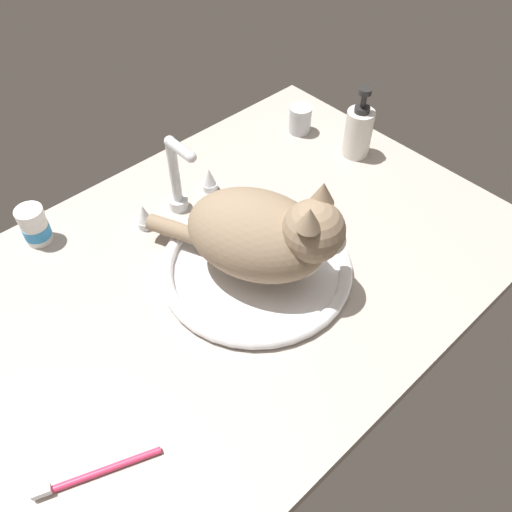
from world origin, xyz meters
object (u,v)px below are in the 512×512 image
at_px(faucet, 178,184).
at_px(pill_bottle, 35,226).
at_px(metal_jar, 300,119).
at_px(cat, 266,235).
at_px(toothbrush, 95,473).
at_px(sink_basin, 256,267).
at_px(soap_pump_bottle, 358,131).

bearing_deg(faucet, pill_bottle, 155.69).
bearing_deg(metal_jar, cat, -143.68).
bearing_deg(faucet, metal_jar, 3.80).
bearing_deg(pill_bottle, toothbrush, -108.81).
bearing_deg(cat, faucet, 91.82).
bearing_deg(pill_bottle, sink_basin, -53.35).
height_order(faucet, toothbrush, faucet).
relative_size(soap_pump_bottle, toothbrush, 0.98).
xyz_separation_m(sink_basin, metal_jar, (0.38, 0.25, 0.02)).
relative_size(pill_bottle, soap_pump_bottle, 0.48).
distance_m(pill_bottle, soap_pump_bottle, 0.70).
height_order(cat, toothbrush, cat).
xyz_separation_m(cat, metal_jar, (0.37, 0.27, -0.07)).
relative_size(sink_basin, metal_jar, 5.46).
distance_m(cat, toothbrush, 0.45).
bearing_deg(toothbrush, faucet, 40.23).
relative_size(pill_bottle, toothbrush, 0.47).
bearing_deg(soap_pump_bottle, toothbrush, -164.47).
distance_m(metal_jar, toothbrush, 0.88).
bearing_deg(toothbrush, pill_bottle, 71.19).
height_order(pill_bottle, soap_pump_bottle, soap_pump_bottle).
xyz_separation_m(metal_jar, pill_bottle, (-0.63, 0.09, 0.00)).
relative_size(faucet, cat, 0.55).
bearing_deg(faucet, toothbrush, -139.77).
bearing_deg(soap_pump_bottle, sink_basin, -165.43).
relative_size(faucet, soap_pump_bottle, 1.20).
bearing_deg(toothbrush, soap_pump_bottle, 15.53).
relative_size(metal_jar, toothbrush, 0.39).
xyz_separation_m(sink_basin, pill_bottle, (-0.26, 0.34, 0.03)).
bearing_deg(pill_bottle, soap_pump_bottle, -19.73).
xyz_separation_m(cat, pill_bottle, (-0.26, 0.36, -0.07)).
bearing_deg(cat, soap_pump_bottle, 17.20).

